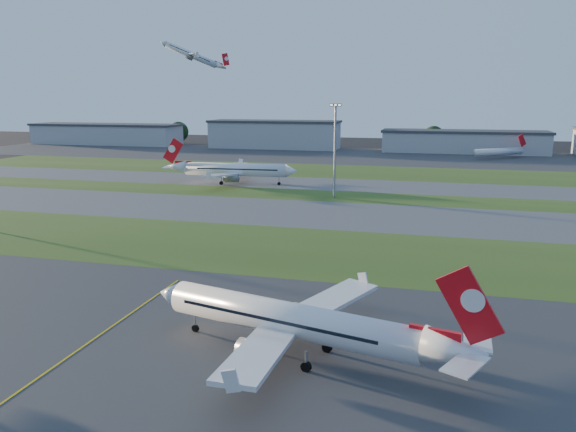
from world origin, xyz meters
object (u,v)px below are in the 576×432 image
(airliner_parked, at_px, (292,321))
(light_mast_centre, at_px, (335,144))
(airliner_taxiing, at_px, (234,170))
(mini_jet_near, at_px, (499,152))

(airliner_parked, xyz_separation_m, light_mast_centre, (-13.04, 97.98, 10.84))
(airliner_parked, bearing_deg, airliner_taxiing, 126.95)
(airliner_taxiing, xyz_separation_m, light_mast_centre, (35.81, -16.98, 10.29))
(airliner_parked, height_order, airliner_taxiing, airliner_taxiing)
(mini_jet_near, distance_m, light_mast_centre, 132.45)
(airliner_taxiing, bearing_deg, mini_jet_near, -134.78)
(mini_jet_near, bearing_deg, light_mast_centre, -150.60)
(light_mast_centre, bearing_deg, airliner_parked, -82.42)
(airliner_parked, distance_m, light_mast_centre, 99.44)
(airliner_parked, xyz_separation_m, airliner_taxiing, (-48.85, 114.96, 0.55))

